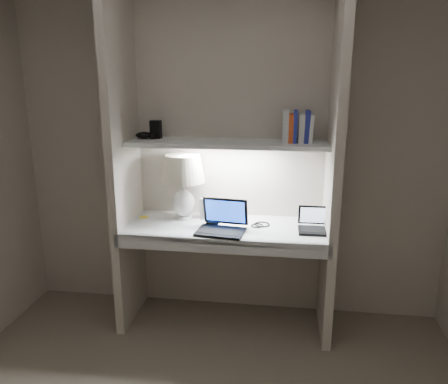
% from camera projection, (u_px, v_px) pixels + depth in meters
% --- Properties ---
extents(back_wall, '(3.20, 0.01, 2.50)m').
position_uv_depth(back_wall, '(230.00, 153.00, 3.26)').
color(back_wall, beige).
rests_on(back_wall, floor).
extents(alcove_panel_left, '(0.06, 0.55, 2.50)m').
position_uv_depth(alcove_panel_left, '(124.00, 157.00, 3.10)').
color(alcove_panel_left, beige).
rests_on(alcove_panel_left, floor).
extents(alcove_panel_right, '(0.06, 0.55, 2.50)m').
position_uv_depth(alcove_panel_right, '(334.00, 163.00, 2.90)').
color(alcove_panel_right, beige).
rests_on(alcove_panel_right, floor).
extents(desk, '(1.40, 0.55, 0.04)m').
position_uv_depth(desk, '(225.00, 228.00, 3.13)').
color(desk, white).
rests_on(desk, alcove_panel_left).
extents(desk_apron, '(1.46, 0.03, 0.10)m').
position_uv_depth(desk_apron, '(220.00, 246.00, 2.89)').
color(desk_apron, silver).
rests_on(desk_apron, desk).
extents(shelf, '(1.40, 0.36, 0.03)m').
position_uv_depth(shelf, '(227.00, 143.00, 3.07)').
color(shelf, silver).
rests_on(shelf, back_wall).
extents(strip_light, '(0.60, 0.04, 0.02)m').
position_uv_depth(strip_light, '(227.00, 146.00, 3.07)').
color(strip_light, white).
rests_on(strip_light, shelf).
extents(table_lamp, '(0.33, 0.33, 0.48)m').
position_uv_depth(table_lamp, '(183.00, 176.00, 3.21)').
color(table_lamp, white).
rests_on(table_lamp, desk).
extents(laptop_main, '(0.35, 0.31, 0.22)m').
position_uv_depth(laptop_main, '(222.00, 224.00, 3.01)').
color(laptop_main, black).
rests_on(laptop_main, desk).
extents(laptop_netbook, '(0.25, 0.22, 0.16)m').
position_uv_depth(laptop_netbook, '(317.00, 225.00, 3.02)').
color(laptop_netbook, black).
rests_on(laptop_netbook, desk).
extents(speaker, '(0.13, 0.11, 0.16)m').
position_uv_depth(speaker, '(208.00, 208.00, 3.27)').
color(speaker, silver).
rests_on(speaker, desk).
extents(mouse, '(0.11, 0.08, 0.04)m').
position_uv_depth(mouse, '(212.00, 223.00, 3.12)').
color(mouse, black).
rests_on(mouse, desk).
extents(cable_coil, '(0.14, 0.14, 0.01)m').
position_uv_depth(cable_coil, '(262.00, 224.00, 3.14)').
color(cable_coil, black).
rests_on(cable_coil, desk).
extents(sticky_note, '(0.08, 0.08, 0.00)m').
position_uv_depth(sticky_note, '(144.00, 217.00, 3.31)').
color(sticky_note, yellow).
rests_on(sticky_note, desk).
extents(book_row, '(0.21, 0.15, 0.22)m').
position_uv_depth(book_row, '(298.00, 127.00, 2.99)').
color(book_row, white).
rests_on(book_row, shelf).
extents(shelf_box, '(0.08, 0.06, 0.13)m').
position_uv_depth(shelf_box, '(156.00, 129.00, 3.18)').
color(shelf_box, black).
rests_on(shelf_box, shelf).
extents(shelf_gadget, '(0.14, 0.12, 0.05)m').
position_uv_depth(shelf_gadget, '(144.00, 135.00, 3.16)').
color(shelf_gadget, black).
rests_on(shelf_gadget, shelf).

